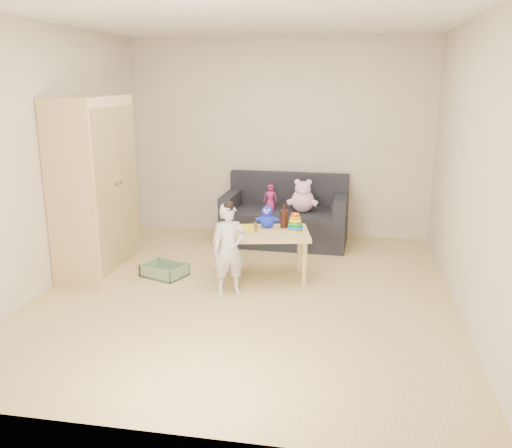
% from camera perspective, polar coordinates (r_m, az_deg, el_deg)
% --- Properties ---
extents(room, '(4.50, 4.50, 4.50)m').
position_cam_1_polar(room, '(5.08, -1.07, 6.40)').
color(room, tan).
rests_on(room, ground).
extents(wardrobe, '(0.53, 1.05, 1.89)m').
position_cam_1_polar(wardrobe, '(6.04, -16.69, 3.75)').
color(wardrobe, '#E2B17C').
rests_on(wardrobe, ground).
extents(sofa, '(1.59, 0.83, 0.44)m').
position_cam_1_polar(sofa, '(6.99, 3.05, -0.28)').
color(sofa, black).
rests_on(sofa, ground).
extents(play_table, '(1.09, 0.81, 0.52)m').
position_cam_1_polar(play_table, '(5.74, 0.59, -3.28)').
color(play_table, '#D7B676').
rests_on(play_table, ground).
extents(storage_bin, '(0.53, 0.46, 0.13)m').
position_cam_1_polar(storage_bin, '(5.94, -9.62, -4.81)').
color(storage_bin, slate).
rests_on(storage_bin, ground).
extents(toddler, '(0.39, 0.33, 0.88)m').
position_cam_1_polar(toddler, '(5.30, -2.83, -2.79)').
color(toddler, silver).
rests_on(toddler, ground).
extents(pink_bear, '(0.34, 0.30, 0.35)m').
position_cam_1_polar(pink_bear, '(6.82, 4.94, 2.73)').
color(pink_bear, '#FFBBD9').
rests_on(pink_bear, sofa).
extents(doll, '(0.17, 0.12, 0.33)m').
position_cam_1_polar(doll, '(6.88, 1.52, 2.80)').
color(doll, '#A81F63').
rests_on(doll, sofa).
extents(ring_stacker, '(0.17, 0.17, 0.19)m').
position_cam_1_polar(ring_stacker, '(5.69, 4.15, 0.03)').
color(ring_stacker, yellow).
rests_on(ring_stacker, play_table).
extents(brown_bottle, '(0.09, 0.09, 0.25)m').
position_cam_1_polar(brown_bottle, '(5.80, 2.99, 0.63)').
color(brown_bottle, black).
rests_on(brown_bottle, play_table).
extents(blue_plush, '(0.25, 0.22, 0.25)m').
position_cam_1_polar(blue_plush, '(5.78, 1.20, 0.79)').
color(blue_plush, '#182BDE').
rests_on(blue_plush, play_table).
extents(wooden_figure, '(0.05, 0.04, 0.11)m').
position_cam_1_polar(wooden_figure, '(5.61, -0.04, -0.35)').
color(wooden_figure, brown).
rests_on(wooden_figure, play_table).
extents(yellow_book, '(0.30, 0.30, 0.02)m').
position_cam_1_polar(yellow_book, '(5.78, -1.04, -0.38)').
color(yellow_book, yellow).
rests_on(yellow_book, play_table).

